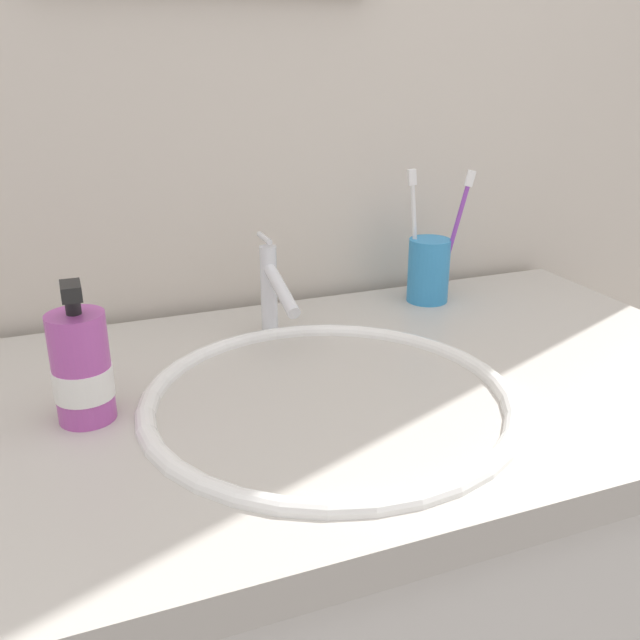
% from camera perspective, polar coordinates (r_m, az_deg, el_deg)
% --- Properties ---
extents(tiled_wall_back, '(2.42, 0.04, 2.40)m').
position_cam_1_polar(tiled_wall_back, '(1.07, -9.26, 17.91)').
color(tiled_wall_back, beige).
rests_on(tiled_wall_back, ground).
extents(sink_basin, '(0.44, 0.44, 0.10)m').
position_cam_1_polar(sink_basin, '(0.82, 0.78, -8.69)').
color(sink_basin, white).
rests_on(sink_basin, vanity_counter).
extents(faucet, '(0.02, 0.15, 0.14)m').
position_cam_1_polar(faucet, '(0.96, -3.99, 2.68)').
color(faucet, silver).
rests_on(faucet, sink_basin).
extents(toothbrush_cup, '(0.07, 0.07, 0.10)m').
position_cam_1_polar(toothbrush_cup, '(1.12, 9.05, 4.12)').
color(toothbrush_cup, '#338CCC').
rests_on(toothbrush_cup, vanity_counter).
extents(toothbrush_purple, '(0.05, 0.03, 0.21)m').
position_cam_1_polar(toothbrush_purple, '(1.10, 11.26, 7.49)').
color(toothbrush_purple, purple).
rests_on(toothbrush_purple, toothbrush_cup).
extents(toothbrush_white, '(0.03, 0.01, 0.21)m').
position_cam_1_polar(toothbrush_white, '(1.10, 7.89, 7.70)').
color(toothbrush_white, white).
rests_on(toothbrush_white, toothbrush_cup).
extents(soap_dispenser, '(0.06, 0.06, 0.16)m').
position_cam_1_polar(soap_dispenser, '(0.78, -19.30, -3.88)').
color(soap_dispenser, '#B24CA5').
rests_on(soap_dispenser, vanity_counter).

